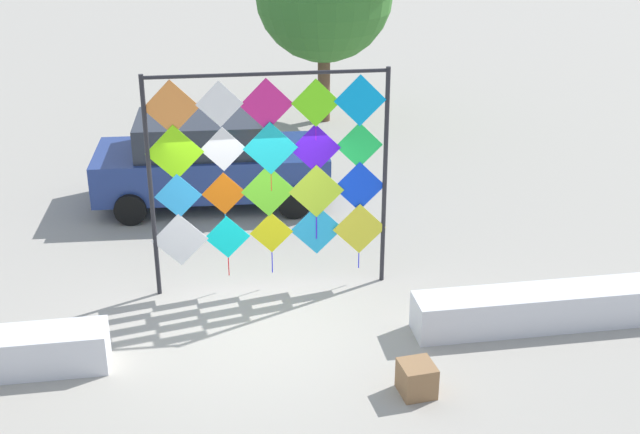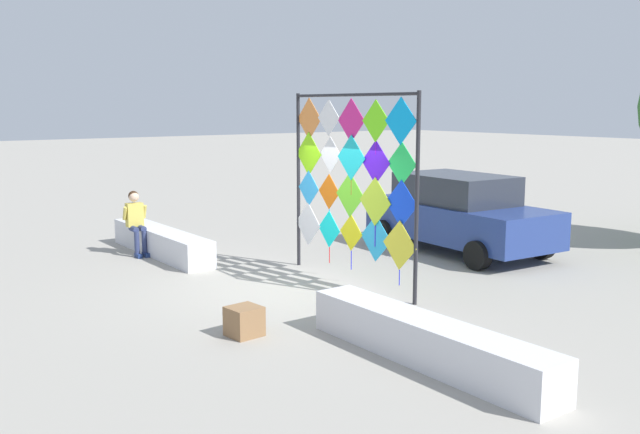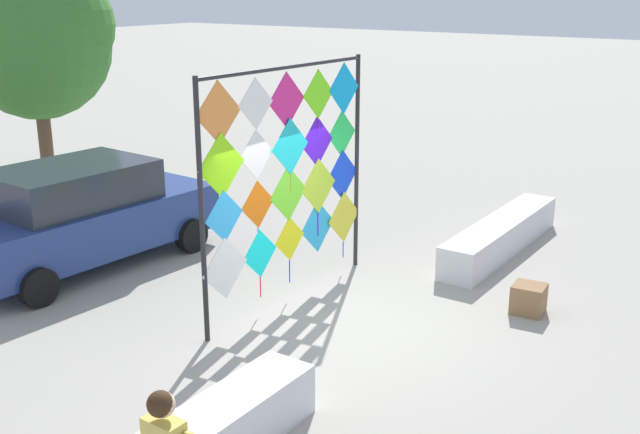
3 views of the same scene
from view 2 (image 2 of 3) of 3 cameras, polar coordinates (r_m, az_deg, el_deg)
ground at (r=12.83m, az=-2.65°, el=-5.83°), size 120.00×120.00×0.00m
plaza_ledge_left at (r=16.04m, az=-12.67°, el=-1.99°), size 3.97×0.63×0.57m
plaza_ledge_right at (r=9.31m, az=8.58°, el=-9.86°), size 3.97×0.63×0.57m
kite_display_rack at (r=12.95m, az=2.55°, el=3.48°), size 3.66×0.19×3.51m
seated_vendor at (r=16.06m, az=-14.60°, el=-0.09°), size 0.63×0.53×1.42m
parked_car at (r=16.24m, az=11.10°, el=0.33°), size 4.60×2.38×1.74m
cardboard_box_large at (r=10.32m, az=-6.12°, el=-8.35°), size 0.47×0.49×0.43m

